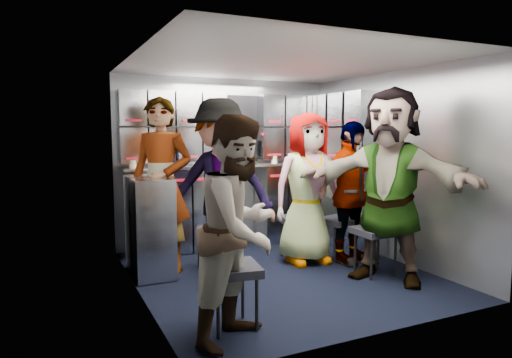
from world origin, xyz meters
name	(u,v)px	position (x,y,z in m)	size (l,w,h in m)	color
floor	(280,274)	(0.00, 0.00, 0.00)	(3.00, 3.00, 0.00)	black
wall_back	(226,162)	(0.00, 1.50, 1.05)	(2.80, 0.04, 2.10)	#91989F
wall_left	(137,177)	(-1.40, 0.00, 1.05)	(0.04, 3.00, 2.10)	#91989F
wall_right	(391,166)	(1.40, 0.00, 1.05)	(0.04, 3.00, 2.10)	#91989F
ceiling	(282,63)	(0.00, 0.00, 2.10)	(2.80, 3.00, 0.02)	silver
cart_bank_back	(232,207)	(0.00, 1.29, 0.49)	(2.68, 0.38, 0.99)	gray
cart_bank_left	(150,226)	(-1.19, 0.56, 0.49)	(0.38, 0.76, 0.99)	gray
counter	(232,165)	(0.00, 1.29, 1.01)	(2.68, 0.42, 0.03)	silver
locker_bank_back	(230,127)	(0.00, 1.35, 1.49)	(2.68, 0.28, 0.82)	gray
locker_bank_right	(344,127)	(1.25, 0.70, 1.49)	(0.28, 1.00, 0.82)	gray
right_cabinet	(347,207)	(1.25, 0.60, 0.50)	(0.28, 1.20, 1.00)	gray
coffee_niche	(241,129)	(0.18, 1.41, 1.47)	(0.46, 0.16, 0.84)	black
red_latch_strip	(238,178)	(0.00, 1.09, 0.88)	(2.60, 0.02, 0.03)	#B31426
jump_seat_near_left	(231,272)	(-0.93, -0.96, 0.42)	(0.46, 0.44, 0.48)	black
jump_seat_mid_left	(214,233)	(-0.54, 0.49, 0.38)	(0.45, 0.44, 0.42)	black
jump_seat_center	(299,221)	(0.47, 0.44, 0.42)	(0.45, 0.43, 0.48)	black
jump_seat_mid_right	(339,222)	(0.88, 0.23, 0.41)	(0.45, 0.43, 0.47)	black
jump_seat_near_right	(376,233)	(0.86, -0.41, 0.42)	(0.40, 0.38, 0.48)	black
attendant_standing	(161,185)	(-1.05, 0.61, 0.89)	(0.65, 0.43, 1.79)	black
attendant_arc_a	(240,229)	(-0.93, -1.14, 0.78)	(0.76, 0.59, 1.56)	black
attendant_arc_b	(219,187)	(-0.54, 0.31, 0.88)	(1.14, 0.66, 1.77)	black
attendant_arc_c	(307,188)	(0.47, 0.26, 0.82)	(0.80, 0.52, 1.64)	black
attendant_arc_d	(350,193)	(0.88, 0.05, 0.78)	(0.91, 0.38, 1.55)	black
attendant_arc_e	(390,185)	(0.86, -0.59, 0.93)	(1.73, 0.55, 1.87)	black
bottle_left	(180,155)	(-0.68, 1.24, 1.16)	(0.07, 0.07, 0.26)	white
bottle_mid	(240,154)	(0.09, 1.24, 1.16)	(0.07, 0.07, 0.25)	white
bottle_right	(287,152)	(0.75, 1.24, 1.17)	(0.06, 0.06, 0.28)	white
cup_left	(133,164)	(-1.22, 1.23, 1.07)	(0.07, 0.07, 0.09)	beige
cup_right	(274,159)	(0.56, 1.23, 1.08)	(0.07, 0.07, 0.11)	beige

